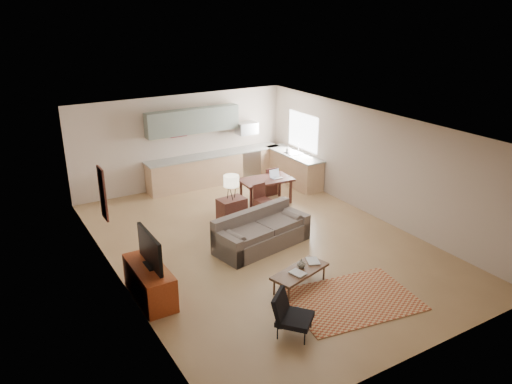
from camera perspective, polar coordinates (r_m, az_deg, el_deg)
room at (r=10.87m, az=0.81°, el=0.50°), size 9.00×9.00×9.00m
kitchen_counter_back at (r=15.03m, az=-4.64°, el=2.72°), size 4.26×0.64×0.92m
kitchen_counter_right at (r=15.05m, az=4.32°, el=2.75°), size 0.64×2.26×0.92m
kitchen_range at (r=15.52m, az=-1.00°, el=3.34°), size 0.62×0.62×0.90m
kitchen_microwave at (r=15.24m, az=-1.07°, el=7.30°), size 0.62×0.40×0.35m
upper_cabinets at (r=14.52m, az=-7.22°, el=8.07°), size 2.80×0.34×0.70m
window_right at (r=14.92m, az=5.38°, el=6.91°), size 0.02×1.40×1.05m
wall_art_left at (r=10.44m, az=-17.07°, el=-0.17°), size 0.06×0.42×1.10m
triptych at (r=14.55m, az=-8.86°, el=7.20°), size 1.70×0.04×0.50m
rug at (r=9.56m, az=10.94°, el=-11.99°), size 2.53×1.94×0.02m
sofa at (r=11.09m, az=0.70°, el=-4.40°), size 2.43×1.39×0.80m
coffee_table at (r=9.72m, az=5.02°, el=-9.82°), size 1.32×0.80×0.37m
book_a at (r=9.43m, az=4.34°, el=-9.46°), size 0.36×0.40×0.03m
book_b at (r=9.92m, az=5.86°, el=-7.91°), size 0.45×0.48×0.02m
vase at (r=9.68m, az=5.21°, el=-8.13°), size 0.21×0.21×0.18m
armchair at (r=8.40m, az=4.48°, el=-13.85°), size 0.89×0.89×0.72m
tv_credenza at (r=9.49m, az=-12.05°, el=-10.05°), size 0.55×1.43×0.66m
tv at (r=9.19m, az=-12.04°, el=-6.44°), size 0.11×1.10×0.66m
console_table at (r=12.03m, az=-2.77°, el=-2.44°), size 0.68×0.49×0.75m
table_lamp at (r=11.78m, az=-2.83°, el=0.60°), size 0.44×0.44×0.60m
dining_table at (r=13.47m, az=1.13°, el=0.10°), size 1.43×0.87×0.70m
dining_chair_near at (r=12.77m, az=0.79°, el=-0.89°), size 0.41×0.43×0.79m
dining_chair_far at (r=14.13m, az=1.45°, el=1.35°), size 0.39×0.41×0.81m
laptop at (r=13.38m, az=2.37°, el=2.05°), size 0.31×0.24×0.22m
soap_bottle at (r=14.97m, az=3.67°, el=4.89°), size 0.11×0.12×0.19m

